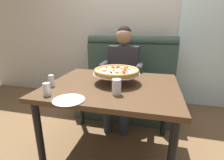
% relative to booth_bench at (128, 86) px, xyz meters
% --- Properties ---
extents(ground_plane, '(16.00, 16.00, 0.00)m').
position_rel_booth_bench_xyz_m(ground_plane, '(0.00, -0.96, -0.40)').
color(ground_plane, brown).
extents(back_wall_with_window, '(6.00, 0.12, 2.80)m').
position_rel_booth_bench_xyz_m(back_wall_with_window, '(0.00, 0.57, 1.00)').
color(back_wall_with_window, beige).
rests_on(back_wall_with_window, ground_plane).
extents(window_panel, '(1.10, 0.02, 2.80)m').
position_rel_booth_bench_xyz_m(window_panel, '(1.25, 0.50, 1.00)').
color(window_panel, white).
rests_on(window_panel, ground_plane).
extents(booth_bench, '(1.39, 0.78, 1.13)m').
position_rel_booth_bench_xyz_m(booth_bench, '(0.00, 0.00, 0.00)').
color(booth_bench, '#384C42').
rests_on(booth_bench, ground_plane).
extents(dining_table, '(1.19, 0.98, 0.75)m').
position_rel_booth_bench_xyz_m(dining_table, '(0.00, -0.96, 0.26)').
color(dining_table, '#4C331E').
rests_on(dining_table, ground_plane).
extents(diner_main, '(0.54, 0.64, 1.27)m').
position_rel_booth_bench_xyz_m(diner_main, '(-0.04, -0.27, 0.31)').
color(diner_main, '#2D3342').
rests_on(diner_main, ground_plane).
extents(pizza, '(0.44, 0.44, 0.15)m').
position_rel_booth_bench_xyz_m(pizza, '(0.03, -0.91, 0.46)').
color(pizza, silver).
rests_on(pizza, dining_table).
extents(shaker_oregano, '(0.05, 0.05, 0.10)m').
position_rel_booth_bench_xyz_m(shaker_oregano, '(-0.51, -1.15, 0.39)').
color(shaker_oregano, white).
rests_on(shaker_oregano, dining_table).
extents(shaker_parmesan, '(0.06, 0.06, 0.10)m').
position_rel_booth_bench_xyz_m(shaker_parmesan, '(-0.42, -1.35, 0.39)').
color(shaker_parmesan, white).
rests_on(shaker_parmesan, dining_table).
extents(plate_near_left, '(0.23, 0.23, 0.02)m').
position_rel_booth_bench_xyz_m(plate_near_left, '(-0.22, -1.39, 0.36)').
color(plate_near_left, white).
rests_on(plate_near_left, dining_table).
extents(drinking_glass, '(0.07, 0.07, 0.12)m').
position_rel_booth_bench_xyz_m(drinking_glass, '(0.09, -1.19, 0.40)').
color(drinking_glass, silver).
rests_on(drinking_glass, dining_table).
extents(patio_chair, '(0.40, 0.40, 0.86)m').
position_rel_booth_bench_xyz_m(patio_chair, '(1.04, 1.30, 0.13)').
color(patio_chair, black).
rests_on(patio_chair, ground_plane).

